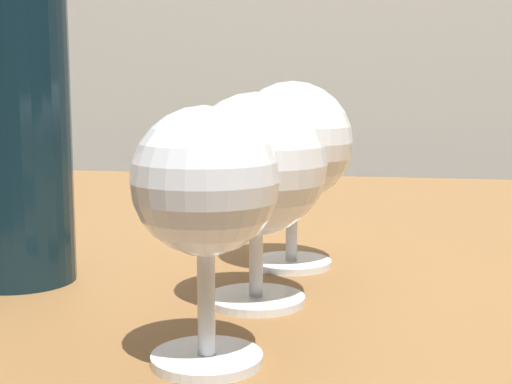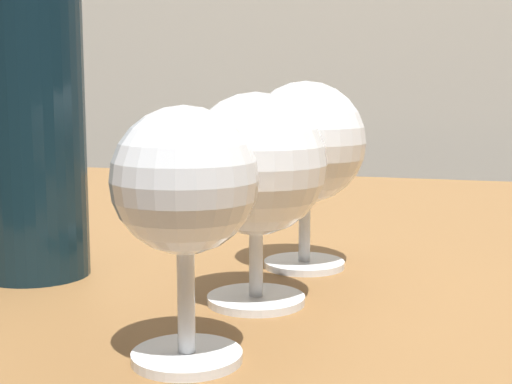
{
  "view_description": "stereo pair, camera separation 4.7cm",
  "coord_description": "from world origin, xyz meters",
  "px_view_note": "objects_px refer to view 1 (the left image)",
  "views": [
    {
      "loc": [
        0.1,
        -0.68,
        0.9
      ],
      "look_at": [
        0.02,
        -0.23,
        0.83
      ],
      "focal_mm": 51.77,
      "sensor_mm": 36.0,
      "label": 1
    },
    {
      "loc": [
        0.15,
        -0.67,
        0.9
      ],
      "look_at": [
        0.02,
        -0.23,
        0.83
      ],
      "focal_mm": 51.77,
      "sensor_mm": 36.0,
      "label": 2
    }
  ],
  "objects_px": {
    "wine_glass_cabernet": "(256,167)",
    "wine_bottle": "(13,96)",
    "wine_glass_rose": "(292,146)",
    "wine_glass_amber": "(205,190)"
  },
  "relations": [
    {
      "from": "wine_glass_cabernet",
      "to": "wine_bottle",
      "type": "bearing_deg",
      "value": 172.06
    },
    {
      "from": "wine_glass_amber",
      "to": "wine_bottle",
      "type": "bearing_deg",
      "value": 142.34
    },
    {
      "from": "wine_glass_amber",
      "to": "wine_bottle",
      "type": "relative_size",
      "value": 0.4
    },
    {
      "from": "wine_glass_cabernet",
      "to": "wine_bottle",
      "type": "xyz_separation_m",
      "value": [
        -0.18,
        0.02,
        0.04
      ]
    },
    {
      "from": "wine_glass_amber",
      "to": "wine_bottle",
      "type": "distance_m",
      "value": 0.22
    },
    {
      "from": "wine_glass_cabernet",
      "to": "wine_glass_rose",
      "type": "bearing_deg",
      "value": 84.71
    },
    {
      "from": "wine_glass_rose",
      "to": "wine_glass_amber",
      "type": "bearing_deg",
      "value": -94.21
    },
    {
      "from": "wine_glass_cabernet",
      "to": "wine_glass_rose",
      "type": "distance_m",
      "value": 0.1
    },
    {
      "from": "wine_glass_rose",
      "to": "wine_bottle",
      "type": "bearing_deg",
      "value": -157.36
    },
    {
      "from": "wine_glass_rose",
      "to": "wine_bottle",
      "type": "relative_size",
      "value": 0.43
    }
  ]
}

